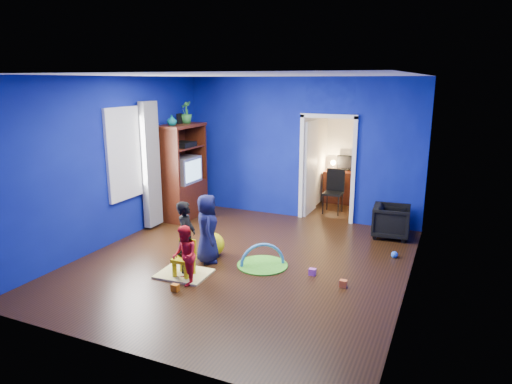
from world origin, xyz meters
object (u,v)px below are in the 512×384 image
at_px(tv_armoire, 182,171).
at_px(play_mat, 262,265).
at_px(toddler_red, 185,256).
at_px(kid_chair, 184,261).
at_px(crt_tv, 184,170).
at_px(folding_chair, 333,193).
at_px(child_black, 186,238).
at_px(study_desk, 343,187).
at_px(vase, 172,120).
at_px(hopper_ball, 213,244).
at_px(child_navy, 207,229).
at_px(armchair, 391,221).

height_order(tv_armoire, play_mat, tv_armoire).
relative_size(toddler_red, kid_chair, 1.72).
bearing_deg(kid_chair, crt_tv, 121.84).
relative_size(kid_chair, folding_chair, 0.54).
height_order(child_black, toddler_red, child_black).
bearing_deg(child_black, crt_tv, 17.20).
xyz_separation_m(play_mat, folding_chair, (0.25, 3.31, 0.45)).
bearing_deg(crt_tv, study_desk, 42.14).
bearing_deg(vase, child_black, -52.73).
relative_size(child_black, study_desk, 1.26).
relative_size(hopper_ball, folding_chair, 0.42).
height_order(crt_tv, kid_chair, crt_tv).
height_order(child_navy, toddler_red, child_navy).
bearing_deg(vase, hopper_ball, -40.17).
bearing_deg(tv_armoire, play_mat, -34.35).
bearing_deg(vase, study_desk, 44.95).
relative_size(armchair, child_navy, 0.60).
xyz_separation_m(tv_armoire, hopper_ball, (1.65, -1.69, -0.79)).
relative_size(tv_armoire, play_mat, 2.47).
bearing_deg(toddler_red, folding_chair, 126.20).
relative_size(armchair, tv_armoire, 0.34).
distance_m(child_black, child_navy, 0.50).
bearing_deg(vase, folding_chair, 33.33).
bearing_deg(folding_chair, crt_tv, -150.79).
distance_m(toddler_red, vase, 3.49).
distance_m(toddler_red, folding_chair, 4.46).
distance_m(kid_chair, study_desk, 5.24).
relative_size(toddler_red, play_mat, 1.08).
relative_size(hopper_ball, study_desk, 0.44).
bearing_deg(vase, toddler_red, -53.92).
distance_m(kid_chair, folding_chair, 4.31).
xyz_separation_m(crt_tv, study_desk, (2.78, 2.51, -0.65)).
height_order(toddler_red, kid_chair, toddler_red).
xyz_separation_m(crt_tv, folding_chair, (2.78, 1.55, -0.56)).
xyz_separation_m(child_navy, folding_chair, (1.12, 3.50, -0.09)).
relative_size(crt_tv, kid_chair, 1.40).
bearing_deg(armchair, folding_chair, 47.10).
xyz_separation_m(vase, kid_chair, (1.67, -2.29, -1.81)).
bearing_deg(play_mat, folding_chair, 85.69).
relative_size(armchair, study_desk, 0.75).
relative_size(child_black, folding_chair, 1.21).
distance_m(crt_tv, kid_chair, 3.16).
xyz_separation_m(child_black, folding_chair, (1.19, 3.99, -0.09)).
xyz_separation_m(child_navy, tv_armoire, (-1.70, 1.94, 0.43)).
bearing_deg(child_black, kid_chair, 178.17).
bearing_deg(tv_armoire, study_desk, 41.73).
distance_m(child_navy, vase, 2.80).
xyz_separation_m(child_black, toddler_red, (0.19, -0.35, -0.13)).
bearing_deg(child_black, toddler_red, -167.84).
distance_m(play_mat, folding_chair, 3.35).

